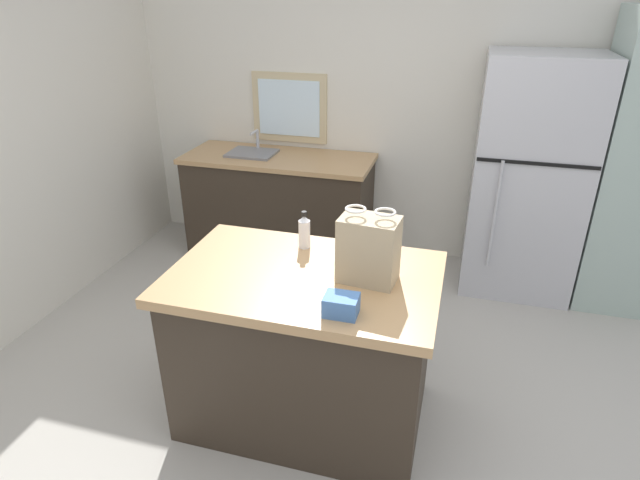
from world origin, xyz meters
TOP-DOWN VIEW (x-y plane):
  - ground at (0.00, 0.00)m, footprint 5.80×5.80m
  - back_wall at (-0.02, 2.32)m, footprint 4.83×0.13m
  - kitchen_island at (-0.20, 0.04)m, footprint 1.37×0.89m
  - refrigerator at (1.00, 1.92)m, footprint 0.82×0.70m
  - tall_cabinet at (1.72, 1.92)m, footprint 0.58×0.62m
  - sink_counter at (-1.03, 1.93)m, footprint 1.62×0.66m
  - shopping_bag at (0.12, 0.07)m, footprint 0.30×0.21m
  - small_box at (0.07, -0.26)m, footprint 0.15×0.12m
  - bottle at (-0.29, 0.33)m, footprint 0.06×0.06m

SIDE VIEW (x-z plane):
  - ground at x=0.00m, z-range 0.00..0.00m
  - kitchen_island at x=-0.20m, z-range 0.00..0.92m
  - sink_counter at x=-1.03m, z-range -0.08..1.02m
  - refrigerator at x=1.00m, z-range 0.00..1.83m
  - small_box at x=0.07m, z-range 0.92..1.01m
  - bottle at x=-0.29m, z-range 0.91..1.12m
  - tall_cabinet at x=1.72m, z-range 0.00..2.13m
  - shopping_bag at x=0.12m, z-range 0.90..1.28m
  - back_wall at x=-0.02m, z-range 0.00..2.60m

